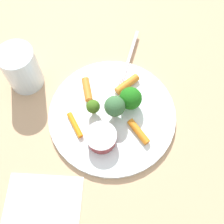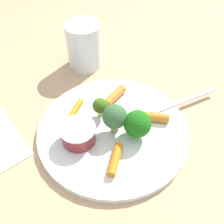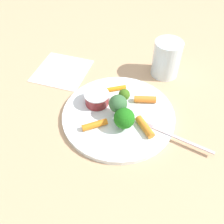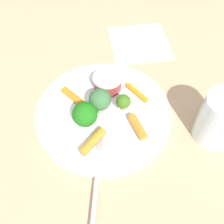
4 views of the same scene
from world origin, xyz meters
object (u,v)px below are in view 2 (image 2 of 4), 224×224
carrot_stick_2 (115,96)px  carrot_stick_3 (74,111)px  broccoli_floret_2 (101,106)px  broccoli_floret_1 (114,117)px  sauce_cup (78,134)px  fork (178,103)px  broccoli_floret_0 (137,124)px  carrot_stick_0 (115,159)px  plate (113,131)px  carrot_stick_1 (153,117)px  drinking_glass (84,46)px

carrot_stick_2 → carrot_stick_3: 0.09m
broccoli_floret_2 → carrot_stick_2: bearing=24.1°
broccoli_floret_1 → sauce_cup: bearing=162.1°
carrot_stick_3 → broccoli_floret_2: bearing=-42.2°
carrot_stick_3 → fork: bearing=-28.5°
carrot_stick_3 → fork: (0.18, -0.10, -0.00)m
carrot_stick_2 → fork: (0.09, -0.08, -0.01)m
broccoli_floret_0 → carrot_stick_0: 0.07m
broccoli_floret_0 → broccoli_floret_1: 0.04m
sauce_cup → broccoli_floret_0: bearing=-29.6°
carrot_stick_2 → carrot_stick_0: bearing=-125.7°
plate → carrot_stick_3: bearing=116.3°
broccoli_floret_0 → carrot_stick_1: size_ratio=0.92×
carrot_stick_2 → fork: carrot_stick_2 is taller
broccoli_floret_0 → broccoli_floret_2: 0.08m
broccoli_floret_1 → fork: size_ratio=0.35×
plate → broccoli_floret_2: bearing=88.3°
carrot_stick_2 → fork: bearing=-42.2°
broccoli_floret_0 → broccoli_floret_1: bearing=131.9°
plate → fork: size_ratio=1.60×
broccoli_floret_0 → carrot_stick_0: size_ratio=0.92×
broccoli_floret_0 → carrot_stick_1: bearing=12.7°
sauce_cup → carrot_stick_0: size_ratio=1.04×
carrot_stick_0 → drinking_glass: 0.28m
drinking_glass → sauce_cup: bearing=-124.3°
sauce_cup → carrot_stick_3: bearing=66.5°
broccoli_floret_0 → drinking_glass: 0.24m
carrot_stick_2 → drinking_glass: bearing=82.9°
broccoli_floret_1 → carrot_stick_1: bearing=-15.1°
sauce_cup → carrot_stick_2: (0.11, 0.05, -0.01)m
carrot_stick_0 → fork: 0.18m
sauce_cup → broccoli_floret_1: size_ratio=1.03×
carrot_stick_0 → carrot_stick_3: carrot_stick_0 is taller
plate → broccoli_floret_1: size_ratio=4.56×
fork → broccoli_floret_2: bearing=156.0°
carrot_stick_1 → carrot_stick_3: (-0.11, 0.10, -0.00)m
broccoli_floret_2 → broccoli_floret_0: bearing=-72.0°
carrot_stick_0 → fork: bearing=11.5°
sauce_cup → broccoli_floret_2: broccoli_floret_2 is taller
broccoli_floret_1 → carrot_stick_1: (0.07, -0.02, -0.03)m
plate → drinking_glass: size_ratio=2.66×
broccoli_floret_0 → carrot_stick_3: size_ratio=0.93×
broccoli_floret_1 → carrot_stick_2: (0.05, 0.07, -0.03)m
carrot_stick_0 → carrot_stick_2: size_ratio=1.09×
broccoli_floret_2 → carrot_stick_2: 0.05m
broccoli_floret_1 → carrot_stick_1: 0.08m
fork → carrot_stick_1: bearing=-178.0°
broccoli_floret_0 → broccoli_floret_2: broccoli_floret_0 is taller
carrot_stick_2 → carrot_stick_1: bearing=-74.9°
plate → broccoli_floret_1: broccoli_floret_1 is taller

